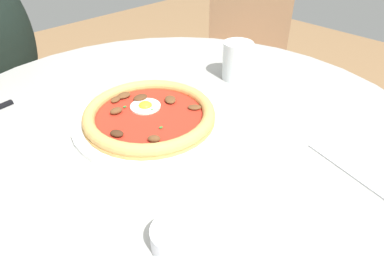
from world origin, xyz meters
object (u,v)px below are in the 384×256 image
Objects in this scene: ramekin_capers at (174,237)px; fork_utensil at (353,175)px; water_glass at (237,63)px; steak_knife at (6,105)px; cafe_chair_spare_near at (244,44)px; dining_table at (174,176)px; pizza_on_plate at (150,116)px.

fork_utensil is (-0.31, 0.11, -0.02)m from ramekin_capers.
water_glass is 0.43× the size of steak_knife.
water_glass is at bearing -149.53° from ramekin_capers.
cafe_chair_spare_near is at bearing -133.15° from fork_utensil.
fork_utensil is (-0.33, 0.64, -0.00)m from steak_knife.
steak_knife is at bearing -29.62° from water_glass.
fork_utensil is at bearing 160.57° from ramekin_capers.
steak_knife is 1.17× the size of fork_utensil.
water_glass is 0.50× the size of fork_utensil.
dining_table is at bearing 29.50° from cafe_chair_spare_near.
dining_table is 0.41m from steak_knife.
dining_table is 1.03m from cafe_chair_spare_near.
cafe_chair_spare_near is at bearing -146.51° from ramekin_capers.
steak_knife is (0.47, -0.27, -0.04)m from water_glass.
ramekin_capers is 0.33m from fork_utensil.
dining_table is at bearing 101.91° from pizza_on_plate.
pizza_on_plate is 0.33m from steak_knife.
dining_table is 16.68× the size of ramekin_capers.
pizza_on_plate is 1.43× the size of steak_knife.
dining_table is 0.30m from ramekin_capers.
water_glass is at bearing -110.99° from fork_utensil.
cafe_chair_spare_near reaches higher than fork_utensil.
pizza_on_plate is 0.29m from water_glass.
cafe_chair_spare_near reaches higher than water_glass.
ramekin_capers is at bearing 49.10° from dining_table.
cafe_chair_spare_near is at bearing -150.50° from dining_table.
water_glass reaches higher than steak_knife.
fork_utensil is at bearing 46.85° from cafe_chair_spare_near.
fork_utensil is 1.14m from cafe_chair_spare_near.
dining_table is 0.32m from water_glass.
water_glass is (-0.29, -0.01, 0.02)m from pizza_on_plate.
fork_utensil is at bearing 117.31° from steak_knife.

